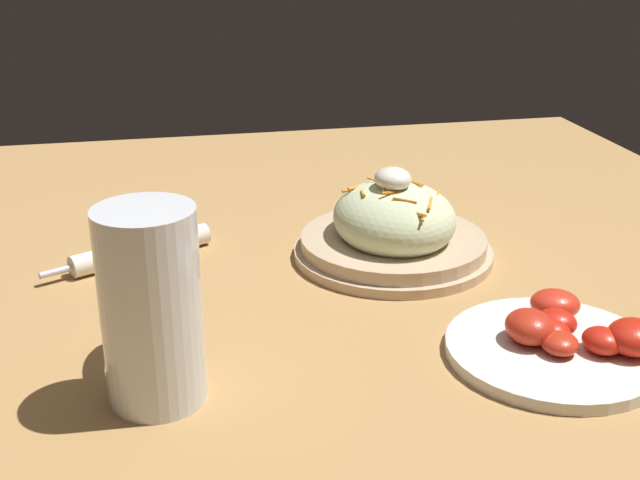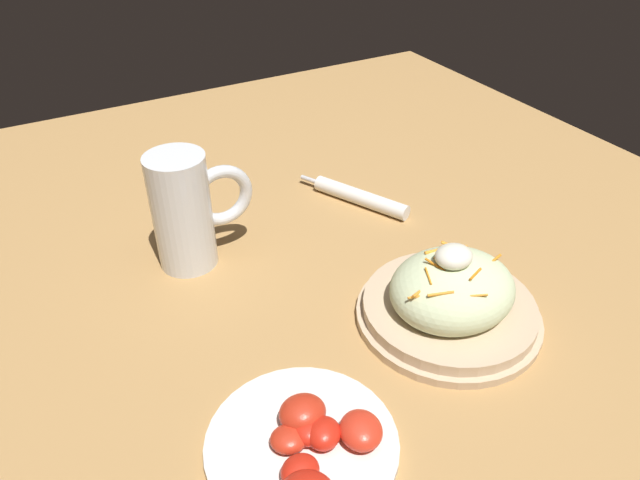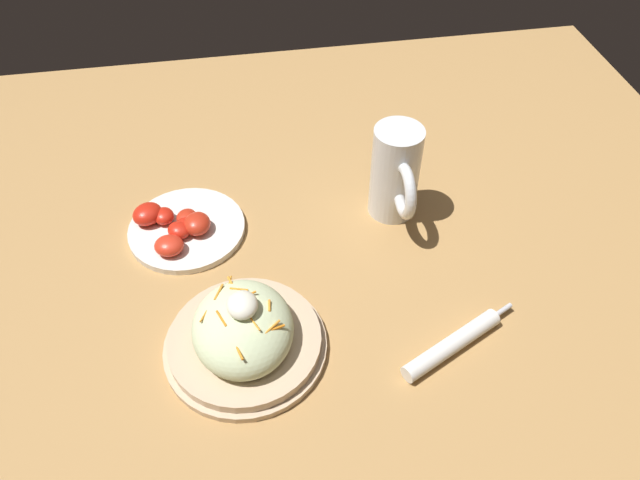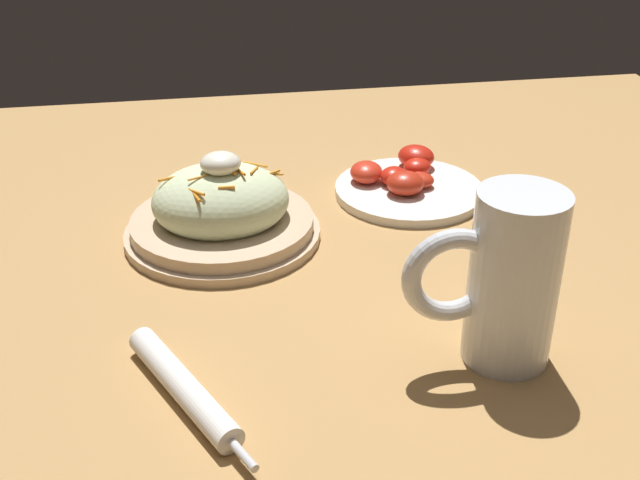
{
  "view_description": "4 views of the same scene",
  "coord_description": "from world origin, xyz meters",
  "px_view_note": "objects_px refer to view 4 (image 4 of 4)",
  "views": [
    {
      "loc": [
        0.74,
        -0.08,
        0.38
      ],
      "look_at": [
        -0.02,
        0.08,
        0.06
      ],
      "focal_mm": 45.84,
      "sensor_mm": 36.0,
      "label": 1
    },
    {
      "loc": [
        0.31,
        0.6,
        0.52
      ],
      "look_at": [
        0.01,
        0.06,
        0.08
      ],
      "focal_mm": 33.18,
      "sensor_mm": 36.0,
      "label": 2
    },
    {
      "loc": [
        -0.6,
        0.17,
        0.74
      ],
      "look_at": [
        0.02,
        0.06,
        0.07
      ],
      "focal_mm": 33.79,
      "sensor_mm": 36.0,
      "label": 3
    },
    {
      "loc": [
        -0.14,
        -0.66,
        0.46
      ],
      "look_at": [
        -0.01,
        0.06,
        0.06
      ],
      "focal_mm": 45.08,
      "sensor_mm": 36.0,
      "label": 4
    }
  ],
  "objects_px": {
    "napkin_roll": "(184,387)",
    "tomato_plate": "(406,183)",
    "salad_plate": "(221,211)",
    "beer_mug": "(507,288)"
  },
  "relations": [
    {
      "from": "napkin_roll",
      "to": "tomato_plate",
      "type": "distance_m",
      "value": 0.48
    },
    {
      "from": "tomato_plate",
      "to": "salad_plate",
      "type": "bearing_deg",
      "value": -160.88
    },
    {
      "from": "salad_plate",
      "to": "beer_mug",
      "type": "distance_m",
      "value": 0.37
    },
    {
      "from": "beer_mug",
      "to": "tomato_plate",
      "type": "distance_m",
      "value": 0.37
    },
    {
      "from": "salad_plate",
      "to": "tomato_plate",
      "type": "height_order",
      "value": "salad_plate"
    },
    {
      "from": "napkin_roll",
      "to": "salad_plate",
      "type": "bearing_deg",
      "value": 79.85
    },
    {
      "from": "salad_plate",
      "to": "napkin_roll",
      "type": "distance_m",
      "value": 0.3
    },
    {
      "from": "beer_mug",
      "to": "napkin_roll",
      "type": "height_order",
      "value": "beer_mug"
    },
    {
      "from": "beer_mug",
      "to": "tomato_plate",
      "type": "height_order",
      "value": "beer_mug"
    },
    {
      "from": "napkin_roll",
      "to": "beer_mug",
      "type": "bearing_deg",
      "value": 2.56
    }
  ]
}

